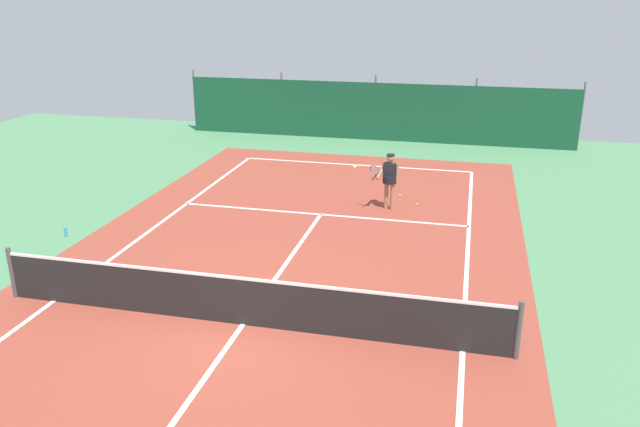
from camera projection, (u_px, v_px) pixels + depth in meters
ground_plane at (243, 325)px, 12.10m from camera, size 36.00×36.00×0.00m
court_surface at (243, 324)px, 12.10m from camera, size 11.02×26.60×0.01m
tennis_net at (242, 301)px, 11.93m from camera, size 10.12×0.10×1.10m
back_fence at (376, 122)px, 27.08m from camera, size 16.30×0.98×2.70m
tennis_player at (389, 177)px, 18.12m from camera, size 0.83×0.66×1.64m
tennis_ball_near_player at (417, 204)px, 18.75m from camera, size 0.07×0.07×0.07m
tennis_ball_midcourt at (400, 195)px, 19.54m from camera, size 0.07×0.07×0.07m
parked_car at (313, 108)px, 29.22m from camera, size 2.25×4.32×1.68m
water_bottle at (66, 232)px, 16.36m from camera, size 0.08×0.08×0.24m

